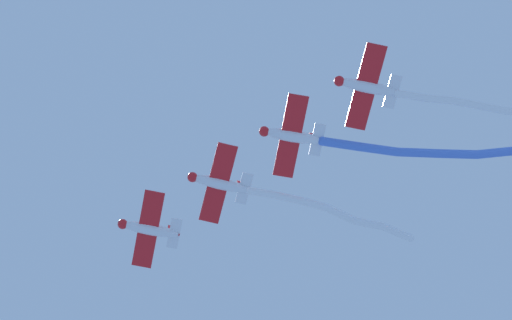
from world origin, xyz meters
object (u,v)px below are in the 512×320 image
object	(u,v)px
airplane_lead	(149,229)
airplane_left_wing	(219,183)
airplane_right_wing	(291,136)
airplane_slot	(366,87)

from	to	relation	value
airplane_lead	airplane_left_wing	size ratio (longest dim) A/B	0.99
airplane_lead	airplane_right_wing	size ratio (longest dim) A/B	1.01
airplane_left_wing	airplane_slot	bearing A→B (deg)	131.29
airplane_lead	airplane_right_wing	distance (m)	15.38
airplane_left_wing	airplane_right_wing	bearing A→B (deg)	131.32
airplane_lead	airplane_right_wing	world-z (taller)	airplane_right_wing
airplane_lead	airplane_slot	xyz separation A→B (m)	(7.52, -21.81, 0.75)
airplane_right_wing	airplane_slot	size ratio (longest dim) A/B	0.99
airplane_lead	airplane_right_wing	xyz separation A→B (m)	(5.02, -14.53, 0.50)
airplane_left_wing	airplane_right_wing	size ratio (longest dim) A/B	1.01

